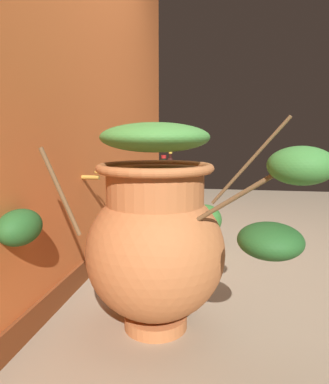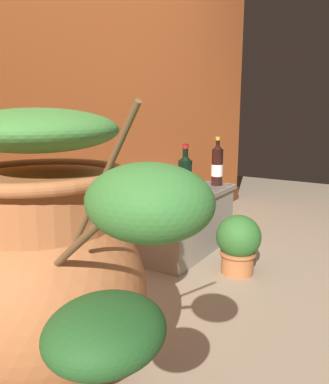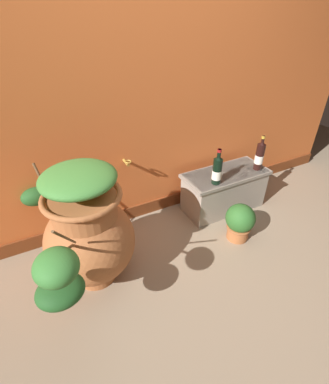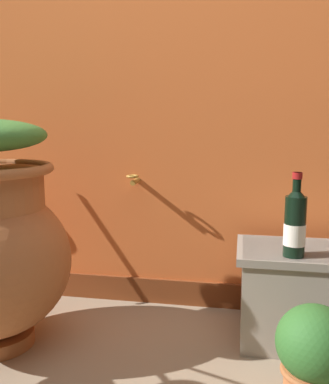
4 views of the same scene
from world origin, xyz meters
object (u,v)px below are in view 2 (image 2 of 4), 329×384
at_px(terracotta_urn, 47,268).
at_px(wine_bottle_left, 217,165).
at_px(wine_bottle_middle, 185,177).
at_px(potted_shrub, 238,243).

xyz_separation_m(terracotta_urn, wine_bottle_left, (1.61, 0.19, 0.09)).
relative_size(terracotta_urn, wine_bottle_middle, 3.74).
relative_size(wine_bottle_left, wine_bottle_middle, 1.04).
relative_size(wine_bottle_middle, potted_shrub, 0.96).
xyz_separation_m(terracotta_urn, wine_bottle_middle, (1.13, 0.17, 0.08)).
height_order(wine_bottle_left, wine_bottle_middle, wine_bottle_left).
height_order(wine_bottle_middle, potted_shrub, wine_bottle_middle).
distance_m(wine_bottle_left, potted_shrub, 0.65).
distance_m(terracotta_urn, wine_bottle_middle, 1.15).
bearing_deg(terracotta_urn, potted_shrub, -7.02).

